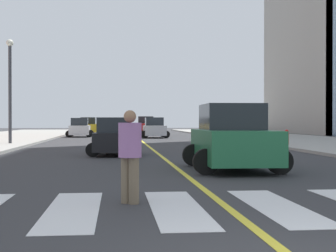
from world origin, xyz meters
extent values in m
cube|color=silver|center=(-2.70, 4.00, 0.01)|extent=(0.90, 4.00, 0.01)
cube|color=silver|center=(-0.90, 4.00, 0.01)|extent=(0.90, 4.00, 0.01)
cube|color=silver|center=(0.90, 4.00, 0.01)|extent=(0.90, 4.00, 0.01)
cube|color=yellow|center=(0.00, 40.00, 0.01)|extent=(0.16, 80.00, 0.01)
cube|color=#236B42|center=(1.69, 10.77, 0.76)|extent=(2.22, 4.69, 0.99)
cube|color=#1E2328|center=(1.70, 11.05, 1.65)|extent=(1.83, 2.37, 0.84)
cylinder|color=black|center=(0.58, 9.36, 0.38)|extent=(0.76, 0.26, 0.75)
cylinder|color=black|center=(2.72, 9.31, 0.38)|extent=(0.76, 0.26, 0.75)
cylinder|color=black|center=(0.66, 12.24, 0.38)|extent=(0.76, 0.26, 0.75)
cylinder|color=black|center=(2.80, 12.18, 0.38)|extent=(0.76, 0.26, 0.75)
cube|color=slate|center=(-1.95, 49.03, 0.64)|extent=(1.79, 3.93, 0.84)
cube|color=#1E2328|center=(-1.95, 48.80, 1.40)|extent=(1.50, 1.97, 0.71)
cylinder|color=black|center=(-1.04, 50.24, 0.32)|extent=(0.64, 0.21, 0.63)
cylinder|color=black|center=(-2.85, 50.25, 0.32)|extent=(0.64, 0.21, 0.63)
cylinder|color=black|center=(-1.05, 47.81, 0.32)|extent=(0.64, 0.21, 0.63)
cylinder|color=black|center=(-2.86, 47.82, 0.32)|extent=(0.64, 0.21, 0.63)
cube|color=#B7B7BC|center=(1.53, 41.59, 0.69)|extent=(1.90, 4.19, 0.90)
cube|color=#1E2328|center=(1.53, 41.84, 1.49)|extent=(1.60, 2.09, 0.76)
cylinder|color=black|center=(0.56, 40.29, 0.34)|extent=(0.68, 0.22, 0.68)
cylinder|color=black|center=(2.49, 40.29, 0.34)|extent=(0.68, 0.22, 0.68)
cylinder|color=black|center=(0.56, 42.88, 0.34)|extent=(0.68, 0.22, 0.68)
cylinder|color=black|center=(2.49, 42.88, 0.34)|extent=(0.68, 0.22, 0.68)
cube|color=silver|center=(-5.46, 44.93, 0.67)|extent=(1.91, 4.13, 0.88)
cube|color=#1E2328|center=(-5.45, 44.69, 1.47)|extent=(1.59, 2.07, 0.74)
cylinder|color=black|center=(-4.52, 46.22, 0.33)|extent=(0.67, 0.22, 0.67)
cylinder|color=black|center=(-6.42, 46.19, 0.33)|extent=(0.67, 0.22, 0.67)
cylinder|color=black|center=(-4.49, 43.67, 0.33)|extent=(0.67, 0.22, 0.67)
cylinder|color=black|center=(-6.39, 43.65, 0.33)|extent=(0.67, 0.22, 0.67)
cube|color=gold|center=(-5.20, 55.41, 0.72)|extent=(2.01, 4.43, 0.95)
cube|color=#1E2328|center=(-5.20, 55.14, 1.58)|extent=(1.69, 2.21, 0.80)
cylinder|color=black|center=(-4.18, 56.78, 0.36)|extent=(0.72, 0.23, 0.72)
cylinder|color=black|center=(-6.22, 56.78, 0.36)|extent=(0.72, 0.23, 0.72)
cylinder|color=black|center=(-4.17, 54.04, 0.36)|extent=(0.72, 0.23, 0.72)
cylinder|color=black|center=(-6.22, 54.03, 0.36)|extent=(0.72, 0.23, 0.72)
cube|color=red|center=(1.57, 56.22, 0.77)|extent=(2.32, 4.79, 1.01)
cube|color=#1E2328|center=(1.59, 56.50, 1.68)|extent=(1.89, 2.42, 0.85)
cylinder|color=black|center=(0.43, 54.80, 0.38)|extent=(0.77, 0.28, 0.76)
cylinder|color=black|center=(2.60, 54.71, 0.38)|extent=(0.77, 0.28, 0.76)
cylinder|color=black|center=(0.55, 57.72, 0.38)|extent=(0.77, 0.28, 0.76)
cylinder|color=black|center=(2.72, 57.63, 0.38)|extent=(0.77, 0.28, 0.76)
cube|color=black|center=(-2.03, 18.14, 0.62)|extent=(1.87, 3.86, 0.81)
cube|color=#1E2328|center=(-2.04, 17.91, 1.35)|extent=(1.52, 1.95, 0.69)
cylinder|color=black|center=(-1.10, 19.27, 0.31)|extent=(0.62, 0.22, 0.61)
cylinder|color=black|center=(-2.85, 19.35, 0.31)|extent=(0.62, 0.22, 0.61)
cylinder|color=black|center=(-1.20, 16.93, 0.31)|extent=(0.62, 0.22, 0.61)
cylinder|color=black|center=(-2.95, 17.00, 0.31)|extent=(0.62, 0.22, 0.61)
cylinder|color=brown|center=(-1.63, 4.52, 0.43)|extent=(0.20, 0.20, 0.86)
cylinder|color=brown|center=(-1.77, 4.64, 0.43)|extent=(0.20, 0.20, 0.86)
cylinder|color=#99669E|center=(-1.70, 4.58, 1.18)|extent=(0.43, 0.43, 0.64)
sphere|color=#936B4C|center=(-1.70, 4.58, 1.62)|extent=(0.23, 0.23, 0.23)
cylinder|color=red|center=(8.02, 24.12, 0.50)|extent=(0.26, 0.26, 0.70)
sphere|color=red|center=(8.02, 24.12, 0.93)|extent=(0.22, 0.22, 0.22)
cylinder|color=#38383D|center=(-8.58, 27.79, 3.22)|extent=(0.20, 0.20, 6.14)
sphere|color=silver|center=(-8.58, 27.79, 6.44)|extent=(0.44, 0.44, 0.44)
camera|label=1|loc=(-1.95, -4.86, 1.53)|focal=54.33mm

